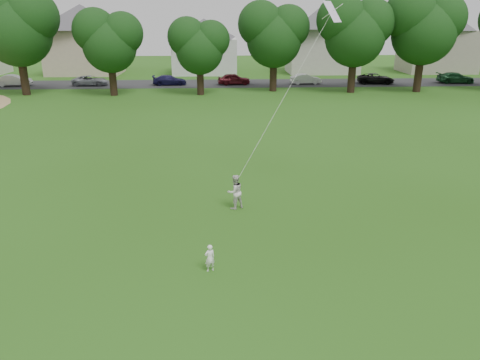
{
  "coord_description": "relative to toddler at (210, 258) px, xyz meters",
  "views": [
    {
      "loc": [
        1.7,
        -13.28,
        7.78
      ],
      "look_at": [
        2.42,
        2.0,
        2.3
      ],
      "focal_mm": 35.0,
      "sensor_mm": 36.0,
      "label": 1
    }
  ],
  "objects": [
    {
      "name": "parked_cars",
      "position": [
        4.51,
        41.16,
        0.14
      ],
      "size": [
        71.63,
        2.39,
        1.27
      ],
      "color": "black",
      "rests_on": "ground"
    },
    {
      "name": "house_row",
      "position": [
        -1.89,
        52.16,
        4.81
      ],
      "size": [
        77.75,
        14.2,
        10.61
      ],
      "color": "silver",
      "rests_on": "ground"
    },
    {
      "name": "older_boy",
      "position": [
        0.98,
        5.05,
        0.28
      ],
      "size": [
        0.9,
        0.84,
        1.48
      ],
      "primitive_type": "imported",
      "rotation": [
        0.0,
        0.0,
        3.66
      ],
      "color": "silver",
      "rests_on": "ground"
    },
    {
      "name": "street",
      "position": [
        -1.36,
        42.16,
        -0.46
      ],
      "size": [
        90.0,
        7.0,
        0.01
      ],
      "primitive_type": "cube",
      "color": "#2D2D30",
      "rests_on": "ground"
    },
    {
      "name": "tree_row",
      "position": [
        4.14,
        35.05,
        6.06
      ],
      "size": [
        84.8,
        8.13,
        10.7
      ],
      "color": "black",
      "rests_on": "ground"
    },
    {
      "name": "kite",
      "position": [
        3.03,
        6.04,
        3.98
      ],
      "size": [
        2.57,
        1.55,
        8.15
      ],
      "color": "white",
      "rests_on": "ground"
    },
    {
      "name": "toddler",
      "position": [
        0.0,
        0.0,
        0.0
      ],
      "size": [
        0.4,
        0.33,
        0.93
      ],
      "primitive_type": "imported",
      "rotation": [
        0.0,
        0.0,
        3.53
      ],
      "color": "white",
      "rests_on": "ground"
    },
    {
      "name": "ground",
      "position": [
        -1.36,
        0.16,
        -0.46
      ],
      "size": [
        160.0,
        160.0,
        0.0
      ],
      "primitive_type": "plane",
      "color": "#254F12",
      "rests_on": "ground"
    }
  ]
}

